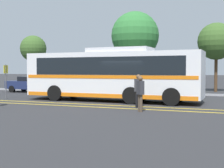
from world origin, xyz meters
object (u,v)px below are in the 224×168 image
at_px(pedestrian_1, 140,92).
at_px(tree_1, 216,41).
at_px(parked_car_1, 85,86).
at_px(tree_3, 33,49).
at_px(parked_car_0, 30,84).
at_px(bus_stop_sign, 6,77).
at_px(tree_0, 135,36).
at_px(parked_car_2, 162,86).
at_px(pedestrian_0, 138,89).
at_px(transit_bus, 112,74).

relative_size(pedestrian_1, tree_1, 0.27).
relative_size(parked_car_1, tree_3, 0.76).
height_order(parked_car_0, bus_stop_sign, bus_stop_sign).
bearing_deg(parked_car_0, tree_0, -63.00).
relative_size(parked_car_2, tree_3, 0.78).
xyz_separation_m(pedestrian_0, pedestrian_1, (0.54, -1.52, -0.04)).
distance_m(transit_bus, parked_car_1, 6.76).
height_order(transit_bus, pedestrian_0, transit_bus).
distance_m(transit_bus, tree_0, 9.37).
bearing_deg(bus_stop_sign, pedestrian_1, -105.75).
xyz_separation_m(transit_bus, pedestrian_1, (3.05, -4.21, -0.79)).
distance_m(transit_bus, parked_car_0, 10.85).
relative_size(parked_car_0, pedestrian_0, 2.43).
relative_size(pedestrian_0, tree_1, 0.28).
xyz_separation_m(pedestrian_1, tree_0, (-4.22, 12.89, 4.11)).
relative_size(pedestrian_0, bus_stop_sign, 0.74).
bearing_deg(tree_3, parked_car_0, -56.97).
relative_size(transit_bus, tree_1, 1.84).
distance_m(parked_car_1, tree_3, 12.22).
distance_m(transit_bus, pedestrian_1, 5.26).
bearing_deg(tree_0, tree_3, 167.74).
height_order(tree_0, tree_1, tree_0).
bearing_deg(parked_car_2, parked_car_0, -86.10).
bearing_deg(tree_1, bus_stop_sign, -136.43).
relative_size(parked_car_1, pedestrian_0, 2.57).
height_order(pedestrian_0, bus_stop_sign, bus_stop_sign).
height_order(transit_bus, parked_car_2, transit_bus).
distance_m(transit_bus, tree_3, 18.36).
height_order(transit_bus, parked_car_0, transit_bus).
bearing_deg(bus_stop_sign, pedestrian_0, -98.32).
bearing_deg(tree_0, parked_car_1, -131.41).
height_order(transit_bus, parked_car_1, transit_bus).
xyz_separation_m(pedestrian_1, tree_1, (2.62, 15.56, 3.59)).
relative_size(transit_bus, parked_car_1, 2.57).
height_order(transit_bus, tree_3, tree_3).
relative_size(parked_car_2, bus_stop_sign, 1.95).
distance_m(parked_car_1, bus_stop_sign, 6.87).
relative_size(pedestrian_0, tree_3, 0.30).
xyz_separation_m(parked_car_2, tree_1, (3.59, 6.16, 3.76)).
bearing_deg(transit_bus, pedestrian_0, -136.08).
bearing_deg(tree_3, transit_bus, -39.23).
bearing_deg(parked_car_1, parked_car_0, 90.39).
height_order(transit_bus, tree_1, tree_1).
bearing_deg(parked_car_1, tree_0, -43.84).
relative_size(parked_car_1, parked_car_2, 0.98).
bearing_deg(pedestrian_0, tree_3, -53.08).
height_order(parked_car_2, pedestrian_0, pedestrian_0).
xyz_separation_m(pedestrian_0, bus_stop_sign, (-9.91, 1.61, 0.49)).
height_order(pedestrian_1, tree_1, tree_1).
bearing_deg(parked_car_1, pedestrian_0, -140.63).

